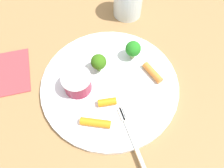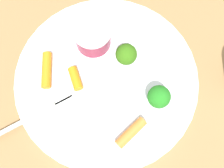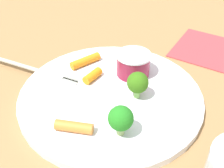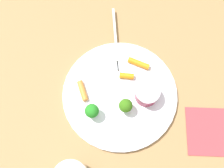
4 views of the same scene
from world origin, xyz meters
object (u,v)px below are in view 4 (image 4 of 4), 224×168
Objects in this scene: plate at (120,94)px; broccoli_floret_1 at (126,106)px; fork at (116,40)px; carrot_stick_1 at (127,76)px; carrot_stick_2 at (83,91)px; broccoli_floret_0 at (92,111)px; carrot_stick_0 at (139,63)px; sauce_cup at (147,94)px; napkin at (214,131)px.

plate is 0.05m from broccoli_floret_1.
carrot_stick_1 is at bearing -79.53° from fork.
plate is 5.57× the size of carrot_stick_2.
broccoli_floret_1 is at bearing -87.04° from fork.
carrot_stick_0 is (0.12, 0.12, -0.02)m from broccoli_floret_0.
carrot_stick_2 is at bearing -163.81° from carrot_stick_1.
broccoli_floret_0 is at bearing -134.85° from carrot_stick_1.
plate is 0.09m from broccoli_floret_0.
plate is 0.07m from sauce_cup.
broccoli_floret_0 is 0.21m from fork.
carrot_stick_0 is (0.04, 0.11, -0.02)m from broccoli_floret_1.
sauce_cup is 0.31× the size of fork.
plate is 1.49× the size of fork.
fork is 1.44× the size of napkin.
sauce_cup is 1.63× the size of carrot_stick_1.
broccoli_floret_0 is 0.13m from carrot_stick_1.
carrot_stick_2 is at bearing -155.91° from carrot_stick_0.
sauce_cup is 1.31× the size of broccoli_floret_0.
plate is at bearing -6.25° from carrot_stick_2.
carrot_stick_2 reaches higher than napkin.
plate is at bearing 34.40° from broccoli_floret_0.
sauce_cup reaches higher than carrot_stick_1.
carrot_stick_2 is 0.38× the size of napkin.
plate is at bearing 169.64° from sauce_cup.
broccoli_floret_0 reaches higher than napkin.
fork is (0.07, 0.20, -0.03)m from broccoli_floret_0.
napkin is at bearing -31.59° from sauce_cup.
sauce_cup is at bearing -68.60° from fork.
broccoli_floret_1 is 0.11m from carrot_stick_2.
broccoli_floret_0 is at bearing -135.16° from carrot_stick_0.
sauce_cup is 0.18m from fork.
carrot_stick_0 is at bearing 96.57° from sauce_cup.
broccoli_floret_0 reaches higher than plate.
carrot_stick_1 is at bearing -136.01° from carrot_stick_0.
carrot_stick_1 is 0.11m from fork.
sauce_cup is 0.06m from broccoli_floret_1.
broccoli_floret_1 reaches higher than napkin.
carrot_stick_1 is (0.09, 0.09, -0.02)m from broccoli_floret_0.
broccoli_floret_0 reaches higher than sauce_cup.
carrot_stick_1 reaches higher than napkin.
napkin is at bearing -47.76° from carrot_stick_0.
carrot_stick_1 is 0.27× the size of napkin.
broccoli_floret_0 reaches higher than carrot_stick_0.
napkin is (0.20, -0.15, -0.02)m from carrot_stick_1.
plate is 7.98× the size of carrot_stick_1.
sauce_cup reaches higher than plate.
broccoli_floret_1 is (0.08, 0.01, -0.00)m from broccoli_floret_0.
broccoli_floret_0 is (-0.13, -0.04, 0.01)m from sauce_cup.
napkin is (0.21, -0.07, -0.04)m from broccoli_floret_1.
sauce_cup is 0.09m from carrot_stick_0.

